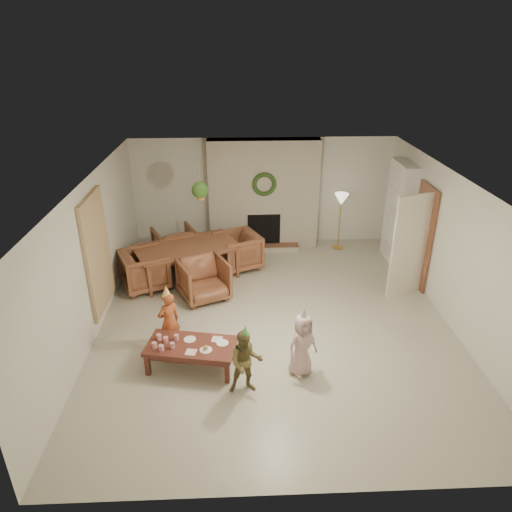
{
  "coord_description": "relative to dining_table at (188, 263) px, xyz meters",
  "views": [
    {
      "loc": [
        -0.62,
        -6.98,
        4.53
      ],
      "look_at": [
        -0.3,
        0.4,
        1.05
      ],
      "focal_mm": 32.82,
      "sensor_mm": 36.0,
      "label": 1
    }
  ],
  "objects": [
    {
      "name": "floor",
      "position": [
        1.63,
        -1.62,
        -0.35
      ],
      "size": [
        7.0,
        7.0,
        0.0
      ],
      "primitive_type": "plane",
      "color": "#B7B29E",
      "rests_on": "ground"
    },
    {
      "name": "ceiling",
      "position": [
        1.63,
        -1.62,
        2.15
      ],
      "size": [
        7.0,
        7.0,
        0.0
      ],
      "primitive_type": "plane",
      "rotation": [
        3.14,
        0.0,
        0.0
      ],
      "color": "white",
      "rests_on": "wall_back"
    },
    {
      "name": "wall_back",
      "position": [
        1.63,
        1.88,
        0.9
      ],
      "size": [
        7.0,
        0.0,
        7.0
      ],
      "primitive_type": "plane",
      "rotation": [
        1.57,
        0.0,
        0.0
      ],
      "color": "silver",
      "rests_on": "floor"
    },
    {
      "name": "wall_front",
      "position": [
        1.63,
        -5.12,
        0.9
      ],
      "size": [
        7.0,
        0.0,
        7.0
      ],
      "primitive_type": "plane",
      "rotation": [
        -1.57,
        0.0,
        0.0
      ],
      "color": "silver",
      "rests_on": "floor"
    },
    {
      "name": "wall_left",
      "position": [
        -1.37,
        -1.62,
        0.9
      ],
      "size": [
        0.0,
        7.0,
        7.0
      ],
      "primitive_type": "plane",
      "rotation": [
        1.57,
        0.0,
        1.57
      ],
      "color": "silver",
      "rests_on": "floor"
    },
    {
      "name": "wall_right",
      "position": [
        4.63,
        -1.62,
        0.9
      ],
      "size": [
        0.0,
        7.0,
        7.0
      ],
      "primitive_type": "plane",
      "rotation": [
        1.57,
        0.0,
        -1.57
      ],
      "color": "silver",
      "rests_on": "floor"
    },
    {
      "name": "fireplace_mass",
      "position": [
        1.63,
        1.68,
        0.9
      ],
      "size": [
        2.5,
        0.4,
        2.5
      ],
      "primitive_type": "cube",
      "color": "#4F2B15",
      "rests_on": "floor"
    },
    {
      "name": "fireplace_hearth",
      "position": [
        1.63,
        1.33,
        -0.29
      ],
      "size": [
        1.6,
        0.3,
        0.12
      ],
      "primitive_type": "cube",
      "color": "#5C2A19",
      "rests_on": "floor"
    },
    {
      "name": "fireplace_firebox",
      "position": [
        1.63,
        1.5,
        0.1
      ],
      "size": [
        0.75,
        0.12,
        0.75
      ],
      "primitive_type": "cube",
      "color": "black",
      "rests_on": "floor"
    },
    {
      "name": "fireplace_wreath",
      "position": [
        1.63,
        1.45,
        1.2
      ],
      "size": [
        0.54,
        0.1,
        0.54
      ],
      "primitive_type": "torus",
      "rotation": [
        1.57,
        0.0,
        0.0
      ],
      "color": "#234218",
      "rests_on": "fireplace_mass"
    },
    {
      "name": "floor_lamp_base",
      "position": [
        3.37,
        1.38,
        -0.34
      ],
      "size": [
        0.25,
        0.25,
        0.03
      ],
      "primitive_type": "cylinder",
      "color": "gold",
      "rests_on": "floor"
    },
    {
      "name": "floor_lamp_post",
      "position": [
        3.37,
        1.38,
        0.27
      ],
      "size": [
        0.03,
        0.03,
        1.2
      ],
      "primitive_type": "cylinder",
      "color": "gold",
      "rests_on": "floor"
    },
    {
      "name": "floor_lamp_shade",
      "position": [
        3.37,
        1.38,
        0.85
      ],
      "size": [
        0.32,
        0.32,
        0.27
      ],
      "primitive_type": "cone",
      "rotation": [
        3.14,
        0.0,
        0.0
      ],
      "color": "beige",
      "rests_on": "floor_lamp_post"
    },
    {
      "name": "bookshelf_carcass",
      "position": [
        4.47,
        0.68,
        0.75
      ],
      "size": [
        0.3,
        1.0,
        2.2
      ],
      "primitive_type": "cube",
      "color": "white",
      "rests_on": "floor"
    },
    {
      "name": "bookshelf_shelf_a",
      "position": [
        4.45,
        0.68,
        0.1
      ],
      "size": [
        0.3,
        0.92,
        0.03
      ],
      "primitive_type": "cube",
      "color": "white",
      "rests_on": "bookshelf_carcass"
    },
    {
      "name": "bookshelf_shelf_b",
      "position": [
        4.45,
        0.68,
        0.5
      ],
      "size": [
        0.3,
        0.92,
        0.03
      ],
      "primitive_type": "cube",
      "color": "white",
      "rests_on": "bookshelf_carcass"
    },
    {
      "name": "bookshelf_shelf_c",
      "position": [
        4.45,
        0.68,
        0.9
      ],
      "size": [
        0.3,
        0.92,
        0.03
      ],
      "primitive_type": "cube",
      "color": "white",
      "rests_on": "bookshelf_carcass"
    },
    {
      "name": "bookshelf_shelf_d",
      "position": [
        4.45,
        0.68,
        1.3
      ],
      "size": [
        0.3,
        0.92,
        0.03
      ],
      "primitive_type": "cube",
      "color": "white",
      "rests_on": "bookshelf_carcass"
    },
    {
      "name": "books_row_lower",
      "position": [
        4.43,
        0.53,
        0.24
      ],
      "size": [
        0.2,
        0.4,
        0.24
      ],
      "primitive_type": "cube",
      "color": "maroon",
      "rests_on": "bookshelf_shelf_a"
    },
    {
      "name": "books_row_mid",
      "position": [
        4.43,
        0.73,
        0.64
      ],
      "size": [
        0.2,
        0.44,
        0.24
      ],
      "primitive_type": "cube",
      "color": "#27638F",
      "rests_on": "bookshelf_shelf_b"
    },
    {
      "name": "books_row_upper",
      "position": [
        4.43,
        0.58,
        1.03
      ],
      "size": [
        0.2,
        0.36,
        0.22
      ],
      "primitive_type": "cube",
      "color": "gold",
      "rests_on": "bookshelf_shelf_c"
    },
    {
      "name": "door_frame",
      "position": [
        4.59,
        -0.42,
        0.67
      ],
      "size": [
        0.05,
        0.86,
        2.04
      ],
      "primitive_type": "cube",
      "color": "brown",
      "rests_on": "floor"
    },
    {
      "name": "door_leaf",
      "position": [
        4.21,
        -0.8,
        0.65
      ],
      "size": [
        0.77,
        0.32,
        2.0
      ],
      "primitive_type": "cube",
      "rotation": [
        0.0,
        0.0,
        -1.22
      ],
      "color": "beige",
      "rests_on": "floor"
    },
    {
      "name": "curtain_panel",
      "position": [
        -1.33,
        -1.42,
        0.9
      ],
      "size": [
        0.06,
        1.2,
        2.0
      ],
      "primitive_type": "cube",
      "color": "beige",
      "rests_on": "wall_left"
    },
    {
      "name": "dining_table",
      "position": [
        0.0,
        0.0,
        0.0
      ],
      "size": [
        2.3,
        1.84,
        0.71
      ],
      "primitive_type": "imported",
      "rotation": [
        0.0,
        0.0,
        0.42
      ],
      "color": "brown",
      "rests_on": "floor"
    },
    {
      "name": "dining_chair_near",
      "position": [
        0.36,
        -0.81,
        0.04
      ],
      "size": [
        1.11,
        1.12,
        0.78
      ],
      "primitive_type": "imported",
      "rotation": [
        0.0,
        0.0,
        0.42
      ],
      "color": "brown",
      "rests_on": "floor"
    },
    {
      "name": "dining_chair_far",
      "position": [
        -0.36,
        0.81,
        0.04
      ],
      "size": [
        1.11,
        1.12,
        0.78
      ],
      "primitive_type": "imported",
      "rotation": [
        0.0,
        0.0,
        3.56
      ],
      "color": "brown",
      "rests_on": "floor"
    },
    {
      "name": "dining_chair_left",
      "position": [
        -0.81,
        -0.36,
        0.04
      ],
      "size": [
        1.12,
        1.11,
        0.78
      ],
      "primitive_type": "imported",
      "rotation": [
        0.0,
        0.0,
        1.99
      ],
      "color": "brown",
      "rests_on": "floor"
    },
    {
      "name": "dining_chair_right",
      "position": [
        1.01,
        0.45,
        0.04
      ],
      "size": [
        1.12,
        1.11,
        0.78
      ],
      "primitive_type": "imported",
      "rotation": [
        0.0,
        0.0,
        -1.15
      ],
      "color": "brown",
      "rests_on": "floor"
    },
    {
      "name": "hanging_plant_cord",
      "position": [
        0.33,
        -0.12,
        1.8
      ],
      "size": [
        0.01,
        0.01,
        0.7
      ],
      "primitive_type": "cylinder",
      "color": "tan",
      "rests_on": "ceiling"
    },
    {
      "name": "hanging_plant_pot",
      "position": [
        0.33,
        -0.12,
        1.45
      ],
      "size": [
        0.16,
        0.16,
        0.12
      ],
      "primitive_type": "cylinder",
      "color": "#AD7437",
      "rests_on": "hanging_plant_cord"
    },
    {
      "name": "hanging_plant_foliage",
      "position": [
        0.33,
        -0.12,
        1.57
      ],
      "size": [
        0.32,
        0.32,
        0.32
      ],
      "primitive_type": "sphere",
      "color": "#294E1A",
      "rests_on": "hanging_plant_pot"
    },
    {
      "name": "coffee_table_top",
      "position": [
        0.29,
        -2.88,
        0.02
      ],
      "size": [
        1.41,
        0.89,
        0.06
      ],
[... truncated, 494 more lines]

